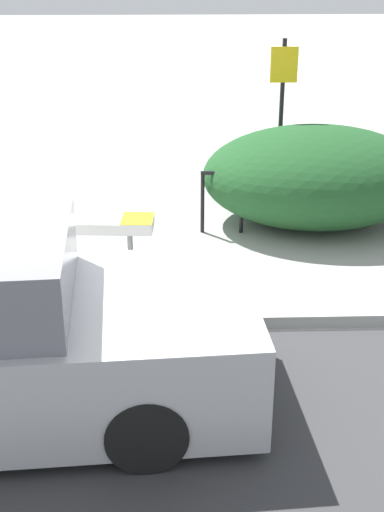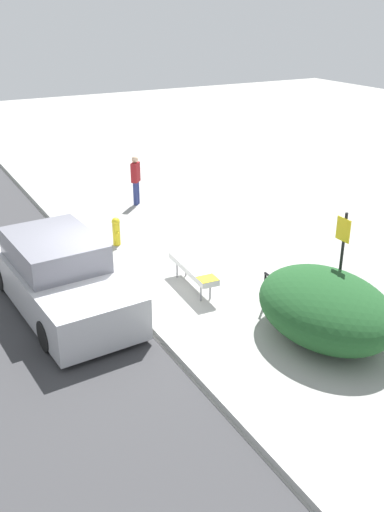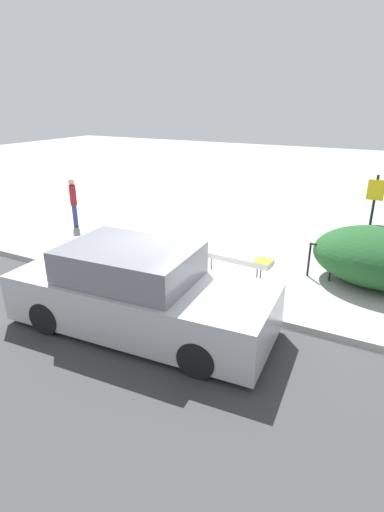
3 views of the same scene
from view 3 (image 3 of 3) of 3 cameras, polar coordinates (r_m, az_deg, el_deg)
ground_plane at (r=8.09m, az=2.25°, el=-7.09°), size 60.00×60.00×0.00m
curb at (r=8.06m, az=2.26°, el=-6.68°), size 60.00×0.20×0.13m
bench at (r=9.20m, az=6.00°, el=-0.22°), size 1.85×0.52×0.56m
bike_rack at (r=9.53m, az=17.86°, el=-0.26°), size 0.55×0.08×0.83m
sign_post at (r=10.11m, az=24.28°, el=5.37°), size 0.36×0.08×2.30m
fire_hydrant at (r=10.34m, az=-11.86°, el=1.46°), size 0.36×0.22×0.77m
shrub_hedge at (r=9.70m, az=25.55°, el=-0.13°), size 2.97×2.23×1.28m
pedestrian at (r=13.36m, az=-16.57°, el=7.50°), size 0.39×0.39×1.57m
parked_car_near at (r=7.10m, az=-7.63°, el=-5.30°), size 4.78×2.12×1.53m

